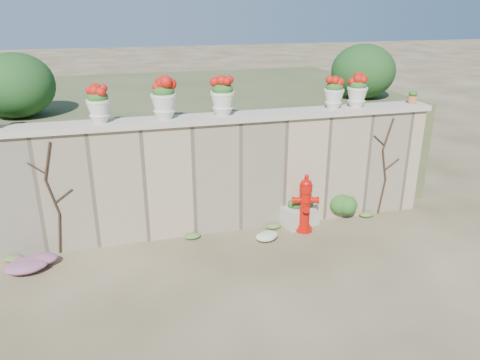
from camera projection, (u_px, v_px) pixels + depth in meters
name	position (u px, v px, depth m)	size (l,w,h in m)	color
ground	(243.00, 280.00, 6.97)	(80.00, 80.00, 0.00)	#463923
stone_wall	(215.00, 177.00, 8.24)	(8.00, 0.40, 2.00)	tan
wall_cap	(214.00, 118.00, 7.86)	(8.10, 0.52, 0.10)	#B9B09D
raised_fill	(187.00, 132.00, 11.12)	(9.00, 6.00, 2.00)	#384C23
back_shrub_left	(16.00, 85.00, 7.98)	(1.30, 1.30, 1.10)	#143814
back_shrub_right	(363.00, 71.00, 9.60)	(1.30, 1.30, 1.10)	#143814
vine_left	(53.00, 198.00, 7.39)	(0.60, 0.04, 1.91)	black
vine_right	(385.00, 166.00, 8.83)	(0.60, 0.04, 1.91)	black
fire_hydrant	(305.00, 203.00, 8.30)	(0.47, 0.33, 1.08)	#B80E07
planter_box	(300.00, 213.00, 8.62)	(0.73, 0.55, 0.54)	#B9B09D
green_shrub	(344.00, 203.00, 8.85)	(0.67, 0.61, 0.64)	#1E5119
magenta_clump	(25.00, 263.00, 7.17)	(0.98, 0.66, 0.26)	#B5249D
white_flowers	(271.00, 236.00, 8.11)	(0.48, 0.38, 0.17)	white
urn_pot_1	(98.00, 104.00, 7.29)	(0.37, 0.37, 0.59)	silver
urn_pot_2	(164.00, 99.00, 7.53)	(0.42, 0.42, 0.65)	silver
urn_pot_3	(223.00, 96.00, 7.77)	(0.40, 0.40, 0.63)	silver
urn_pot_4	(334.00, 93.00, 8.28)	(0.35, 0.35, 0.56)	silver
urn_pot_5	(357.00, 91.00, 8.39)	(0.37, 0.37, 0.57)	silver
terracotta_pot	(413.00, 98.00, 8.74)	(0.20, 0.20, 0.24)	#C56E3C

